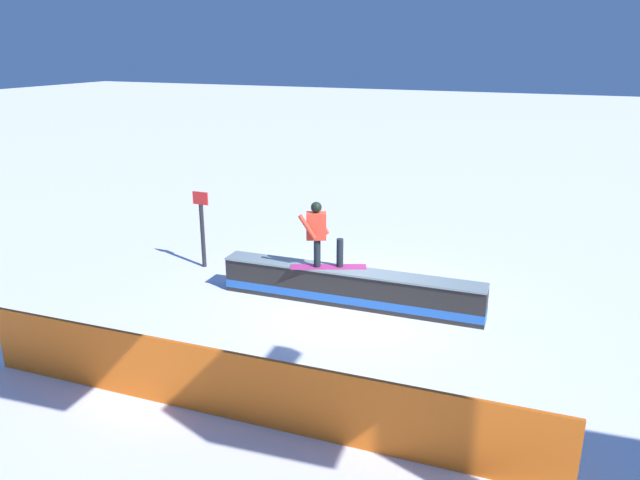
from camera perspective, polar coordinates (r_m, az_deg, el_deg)
name	(u,v)px	position (r m, az deg, el deg)	size (l,w,h in m)	color
ground_plane	(349,304)	(12.59, 2.79, -6.07)	(120.00, 120.00, 0.00)	white
grind_box	(350,289)	(12.46, 2.81, -4.62)	(5.50, 0.78, 0.76)	#272524
snowboarder	(320,233)	(12.20, -0.03, 0.69)	(1.54, 0.88, 1.38)	#C1327F
safety_fence	(240,388)	(8.81, -7.51, -13.64)	(8.83, 0.06, 1.07)	orange
trail_marker	(202,227)	(14.60, -11.04, 1.20)	(0.40, 0.10, 1.85)	#262628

